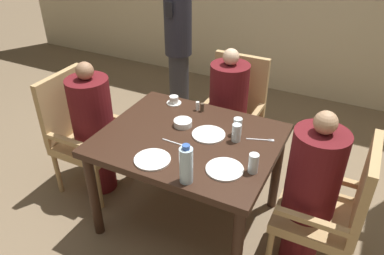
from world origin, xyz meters
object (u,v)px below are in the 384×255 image
glass_tall_near (253,163)px  diner_in_right_chair (310,192)px  chair_right_side (333,208)px  chair_left_side (81,130)px  standing_host (178,43)px  glass_tall_far (236,133)px  plate_dessert_center (152,160)px  bowl_small (183,123)px  water_bottle (186,165)px  chair_far_side (234,110)px  teacup_with_saucer (174,100)px  plate_main_right (209,134)px  glass_tall_mid (238,127)px  diner_in_left_chair (94,128)px  plate_main_left (225,169)px  diner_in_far_chair (228,111)px

glass_tall_near → diner_in_right_chair: bearing=26.0°
chair_right_side → glass_tall_near: 0.58m
chair_left_side → standing_host: bearing=82.2°
diner_in_right_chair → glass_tall_far: diner_in_right_chair is taller
chair_right_side → plate_dessert_center: bearing=-162.7°
chair_left_side → plate_dessert_center: (0.90, -0.33, 0.23)m
bowl_small → water_bottle: bearing=-60.3°
bowl_small → water_bottle: 0.61m
chair_far_side → teacup_with_saucer: size_ratio=8.65×
plate_main_right → glass_tall_mid: glass_tall_mid is taller
chair_far_side → diner_in_left_chair: bearing=-133.8°
plate_dessert_center → glass_tall_near: size_ratio=1.83×
diner_in_right_chair → bowl_small: diner_in_right_chair is taller
plate_main_left → glass_tall_near: (0.15, 0.06, 0.06)m
bowl_small → glass_tall_near: size_ratio=1.05×
bowl_small → glass_tall_far: 0.41m
chair_left_side → diner_in_left_chair: 0.16m
plate_main_left → chair_right_side: bearing=19.3°
chair_far_side → standing_host: standing_host is taller
diner_in_left_chair → glass_tall_far: bearing=5.2°
water_bottle → glass_tall_mid: bearing=81.9°
chair_far_side → standing_host: 0.99m
teacup_with_saucer → glass_tall_near: 0.99m
standing_host → glass_tall_far: standing_host is taller
plate_dessert_center → bowl_small: (-0.02, 0.45, 0.02)m
chair_far_side → water_bottle: bearing=-81.4°
diner_in_left_chair → standing_host: bearing=88.5°
teacup_with_saucer → diner_in_right_chair: bearing=-18.0°
diner_in_left_chair → diner_in_far_chair: (0.84, 0.73, -0.00)m
plate_main_right → bowl_small: bowl_small is taller
standing_host → bowl_small: size_ratio=12.32×
chair_left_side → plate_dessert_center: 0.99m
diner_in_left_chair → bowl_small: (0.73, 0.11, 0.19)m
chair_left_side → standing_host: size_ratio=0.62×
glass_tall_mid → glass_tall_far: size_ratio=1.00×
water_bottle → teacup_with_saucer: bearing=123.3°
chair_right_side → water_bottle: size_ratio=3.99×
plate_main_right → chair_right_side: bearing=-5.3°
standing_host → chair_right_side: bearing=-36.8°
diner_in_right_chair → standing_host: standing_host is taller
water_bottle → diner_in_right_chair: bearing=32.7°
chair_left_side → plate_main_left: bearing=-9.4°
diner_in_right_chair → glass_tall_near: bearing=-154.0°
teacup_with_saucer → water_bottle: (0.52, -0.79, 0.09)m
chair_far_side → plate_main_left: (0.35, -1.10, 0.23)m
chair_far_side → diner_in_right_chair: 1.21m
plate_dessert_center → bowl_small: bearing=92.9°
diner_in_left_chair → water_bottle: (1.03, -0.41, 0.28)m
chair_far_side → teacup_with_saucer: (-0.32, -0.50, 0.25)m
standing_host → glass_tall_far: (1.10, -1.23, -0.05)m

